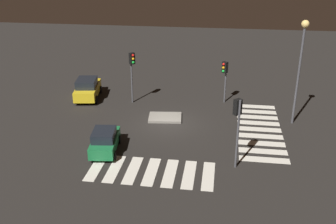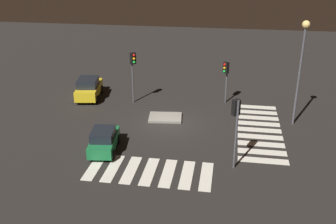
{
  "view_description": "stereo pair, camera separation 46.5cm",
  "coord_description": "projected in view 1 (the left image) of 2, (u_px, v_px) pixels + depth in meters",
  "views": [
    {
      "loc": [
        3.93,
        -27.07,
        12.49
      ],
      "look_at": [
        0.0,
        0.0,
        1.0
      ],
      "focal_mm": 41.72,
      "sensor_mm": 36.0,
      "label": 1
    },
    {
      "loc": [
        4.39,
        -27.0,
        12.49
      ],
      "look_at": [
        0.0,
        0.0,
        1.0
      ],
      "focal_mm": 41.72,
      "sensor_mm": 36.0,
      "label": 2
    }
  ],
  "objects": [
    {
      "name": "car_yellow",
      "position": [
        87.0,
        88.0,
        34.9
      ],
      "size": [
        2.55,
        4.49,
        1.87
      ],
      "rotation": [
        0.0,
        0.0,
        1.74
      ],
      "color": "gold",
      "rests_on": "ground"
    },
    {
      "name": "crosswalk_side",
      "position": [
        259.0,
        129.0,
        29.14
      ],
      "size": [
        3.2,
        9.9,
        0.02
      ],
      "color": "silver",
      "rests_on": "ground"
    },
    {
      "name": "crosswalk_near",
      "position": [
        151.0,
        172.0,
        23.63
      ],
      "size": [
        7.6,
        3.2,
        0.02
      ],
      "color": "silver",
      "rests_on": "ground"
    },
    {
      "name": "ground_plane",
      "position": [
        168.0,
        124.0,
        30.06
      ],
      "size": [
        80.0,
        80.0,
        0.0
      ],
      "primitive_type": "plane",
      "color": "black"
    },
    {
      "name": "traffic_island",
      "position": [
        165.0,
        117.0,
        30.99
      ],
      "size": [
        2.77,
        2.19,
        0.18
      ],
      "color": "gray",
      "rests_on": "ground"
    },
    {
      "name": "traffic_light_north",
      "position": [
        225.0,
        72.0,
        33.16
      ],
      "size": [
        0.54,
        0.53,
        3.69
      ],
      "rotation": [
        0.0,
        0.0,
        -2.24
      ],
      "color": "#47474C",
      "rests_on": "ground"
    },
    {
      "name": "traffic_light_west",
      "position": [
        132.0,
        65.0,
        32.88
      ],
      "size": [
        0.54,
        0.53,
        4.48
      ],
      "rotation": [
        0.0,
        0.0,
        -0.83
      ],
      "color": "#47474C",
      "rests_on": "ground"
    },
    {
      "name": "traffic_light_east",
      "position": [
        237.0,
        117.0,
        22.95
      ],
      "size": [
        0.54,
        0.53,
        4.43
      ],
      "rotation": [
        0.0,
        0.0,
        2.29
      ],
      "color": "#47474C",
      "rests_on": "ground"
    },
    {
      "name": "street_lamp",
      "position": [
        301.0,
        55.0,
        28.15
      ],
      "size": [
        0.56,
        0.56,
        7.89
      ],
      "color": "#47474C",
      "rests_on": "ground"
    },
    {
      "name": "car_green",
      "position": [
        105.0,
        141.0,
        25.73
      ],
      "size": [
        2.07,
        3.8,
        1.6
      ],
      "rotation": [
        0.0,
        0.0,
        1.69
      ],
      "color": "#196B38",
      "rests_on": "ground"
    }
  ]
}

